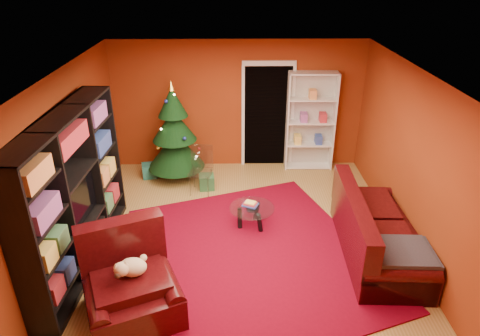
{
  "coord_description": "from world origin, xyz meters",
  "views": [
    {
      "loc": [
        -0.1,
        -5.52,
        3.97
      ],
      "look_at": [
        0.0,
        0.4,
        1.05
      ],
      "focal_mm": 32.0,
      "sensor_mm": 36.0,
      "label": 1
    }
  ],
  "objects_px": {
    "christmas_tree": "(174,132)",
    "coffee_table": "(252,217)",
    "sofa": "(380,226)",
    "dog": "(133,267)",
    "gift_box_teal": "(149,171)",
    "white_bookshelf": "(310,122)",
    "rug": "(254,254)",
    "gift_box_green": "(207,182)",
    "acrylic_chair": "(201,173)",
    "gift_box_red": "(180,166)",
    "media_unit": "(73,194)",
    "armchair": "(131,286)"
  },
  "relations": [
    {
      "from": "christmas_tree",
      "to": "acrylic_chair",
      "type": "height_order",
      "value": "christmas_tree"
    },
    {
      "from": "acrylic_chair",
      "to": "sofa",
      "type": "bearing_deg",
      "value": -26.71
    },
    {
      "from": "armchair",
      "to": "gift_box_teal",
      "type": "bearing_deg",
      "value": 73.91
    },
    {
      "from": "gift_box_red",
      "to": "armchair",
      "type": "height_order",
      "value": "armchair"
    },
    {
      "from": "gift_box_teal",
      "to": "dog",
      "type": "xyz_separation_m",
      "value": [
        0.49,
        -3.65,
        0.54
      ]
    },
    {
      "from": "rug",
      "to": "gift_box_green",
      "type": "distance_m",
      "value": 2.22
    },
    {
      "from": "gift_box_green",
      "to": "sofa",
      "type": "bearing_deg",
      "value": -37.7
    },
    {
      "from": "rug",
      "to": "christmas_tree",
      "type": "height_order",
      "value": "christmas_tree"
    },
    {
      "from": "media_unit",
      "to": "gift_box_green",
      "type": "relative_size",
      "value": 10.33
    },
    {
      "from": "gift_box_red",
      "to": "rug",
      "type": "bearing_deg",
      "value": -63.58
    },
    {
      "from": "sofa",
      "to": "rug",
      "type": "bearing_deg",
      "value": 93.49
    },
    {
      "from": "rug",
      "to": "christmas_tree",
      "type": "xyz_separation_m",
      "value": [
        -1.43,
        2.55,
        0.95
      ]
    },
    {
      "from": "white_bookshelf",
      "to": "dog",
      "type": "distance_m",
      "value": 4.91
    },
    {
      "from": "white_bookshelf",
      "to": "rug",
      "type": "bearing_deg",
      "value": -111.6
    },
    {
      "from": "coffee_table",
      "to": "christmas_tree",
      "type": "bearing_deg",
      "value": 128.25
    },
    {
      "from": "gift_box_green",
      "to": "dog",
      "type": "xyz_separation_m",
      "value": [
        -0.69,
        -3.14,
        0.54
      ]
    },
    {
      "from": "christmas_tree",
      "to": "coffee_table",
      "type": "xyz_separation_m",
      "value": [
        1.42,
        -1.81,
        -0.77
      ]
    },
    {
      "from": "rug",
      "to": "coffee_table",
      "type": "distance_m",
      "value": 0.76
    },
    {
      "from": "gift_box_teal",
      "to": "acrylic_chair",
      "type": "height_order",
      "value": "acrylic_chair"
    },
    {
      "from": "acrylic_chair",
      "to": "gift_box_teal",
      "type": "bearing_deg",
      "value": 158.16
    },
    {
      "from": "coffee_table",
      "to": "gift_box_teal",
      "type": "bearing_deg",
      "value": 137.41
    },
    {
      "from": "gift_box_green",
      "to": "armchair",
      "type": "relative_size",
      "value": 0.24
    },
    {
      "from": "dog",
      "to": "christmas_tree",
      "type": "bearing_deg",
      "value": 65.7
    },
    {
      "from": "rug",
      "to": "armchair",
      "type": "relative_size",
      "value": 3.2
    },
    {
      "from": "dog",
      "to": "acrylic_chair",
      "type": "distance_m",
      "value": 3.09
    },
    {
      "from": "christmas_tree",
      "to": "white_bookshelf",
      "type": "bearing_deg",
      "value": 8.89
    },
    {
      "from": "gift_box_red",
      "to": "sofa",
      "type": "distance_m",
      "value": 4.28
    },
    {
      "from": "christmas_tree",
      "to": "coffee_table",
      "type": "relative_size",
      "value": 2.73
    },
    {
      "from": "gift_box_teal",
      "to": "gift_box_green",
      "type": "relative_size",
      "value": 0.99
    },
    {
      "from": "gift_box_teal",
      "to": "gift_box_red",
      "type": "bearing_deg",
      "value": 23.5
    },
    {
      "from": "gift_box_red",
      "to": "dog",
      "type": "distance_m",
      "value": 3.95
    },
    {
      "from": "gift_box_teal",
      "to": "rug",
      "type": "bearing_deg",
      "value": -52.16
    },
    {
      "from": "armchair",
      "to": "white_bookshelf",
      "type": "bearing_deg",
      "value": 32.77
    },
    {
      "from": "sofa",
      "to": "dog",
      "type": "bearing_deg",
      "value": 111.11
    },
    {
      "from": "gift_box_red",
      "to": "acrylic_chair",
      "type": "xyz_separation_m",
      "value": [
        0.49,
        -0.88,
        0.28
      ]
    },
    {
      "from": "gift_box_teal",
      "to": "armchair",
      "type": "height_order",
      "value": "armchair"
    },
    {
      "from": "sofa",
      "to": "gift_box_green",
      "type": "bearing_deg",
      "value": 54.98
    },
    {
      "from": "sofa",
      "to": "acrylic_chair",
      "type": "relative_size",
      "value": 2.77
    },
    {
      "from": "gift_box_red",
      "to": "sofa",
      "type": "bearing_deg",
      "value": -40.97
    },
    {
      "from": "armchair",
      "to": "acrylic_chair",
      "type": "relative_size",
      "value": 1.45
    },
    {
      "from": "rug",
      "to": "gift_box_red",
      "type": "bearing_deg",
      "value": 116.42
    },
    {
      "from": "rug",
      "to": "sofa",
      "type": "xyz_separation_m",
      "value": [
        1.82,
        0.03,
        0.47
      ]
    },
    {
      "from": "media_unit",
      "to": "white_bookshelf",
      "type": "xyz_separation_m",
      "value": [
        3.73,
        3.04,
        -0.1
      ]
    },
    {
      "from": "rug",
      "to": "acrylic_chair",
      "type": "bearing_deg",
      "value": 115.25
    },
    {
      "from": "white_bookshelf",
      "to": "acrylic_chair",
      "type": "distance_m",
      "value": 2.47
    },
    {
      "from": "gift_box_green",
      "to": "acrylic_chair",
      "type": "xyz_separation_m",
      "value": [
        -0.1,
        -0.12,
        0.26
      ]
    },
    {
      "from": "coffee_table",
      "to": "acrylic_chair",
      "type": "distance_m",
      "value": 1.52
    },
    {
      "from": "gift_box_teal",
      "to": "christmas_tree",
      "type": "bearing_deg",
      "value": -1.67
    },
    {
      "from": "christmas_tree",
      "to": "sofa",
      "type": "xyz_separation_m",
      "value": [
        3.25,
        -2.52,
        -0.48
      ]
    },
    {
      "from": "coffee_table",
      "to": "dog",
      "type": "bearing_deg",
      "value": -129.35
    }
  ]
}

